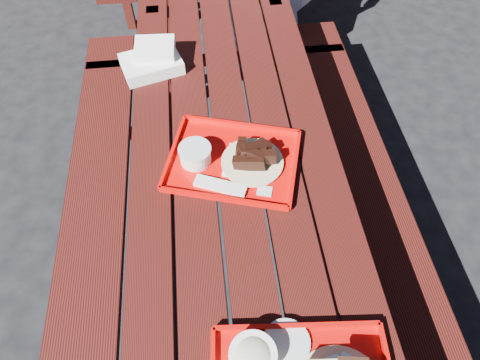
{
  "coord_description": "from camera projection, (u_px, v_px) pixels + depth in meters",
  "views": [
    {
      "loc": [
        -0.09,
        -0.95,
        1.92
      ],
      "look_at": [
        0.0,
        -0.15,
        0.82
      ],
      "focal_mm": 32.0,
      "sensor_mm": 36.0,
      "label": 1
    }
  ],
  "objects": [
    {
      "name": "ground",
      "position": [
        237.0,
        253.0,
        2.12
      ],
      "size": [
        60.0,
        60.0,
        0.0
      ],
      "primitive_type": "plane",
      "color": "black",
      "rests_on": "ground"
    },
    {
      "name": "far_tray",
      "position": [
        230.0,
        160.0,
        1.48
      ],
      "size": [
        0.52,
        0.45,
        0.07
      ],
      "color": "red",
      "rests_on": "picnic_table_near"
    },
    {
      "name": "white_cloth",
      "position": [
        152.0,
        60.0,
        1.77
      ],
      "size": [
        0.28,
        0.23,
        0.1
      ],
      "color": "white",
      "rests_on": "picnic_table_near"
    },
    {
      "name": "picnic_table_near",
      "position": [
        236.0,
        188.0,
        1.67
      ],
      "size": [
        1.41,
        2.4,
        0.75
      ],
      "color": "#42130C",
      "rests_on": "ground"
    }
  ]
}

